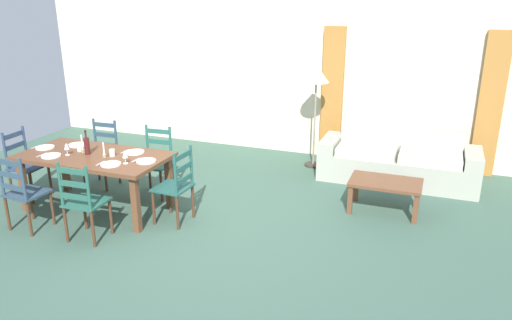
% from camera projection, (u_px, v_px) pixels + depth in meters
% --- Properties ---
extents(ground_plane, '(9.60, 9.60, 0.02)m').
position_uv_depth(ground_plane, '(206.00, 227.00, 5.94)').
color(ground_plane, '#3C5B4C').
extents(wall_far, '(9.60, 0.16, 2.70)m').
position_uv_depth(wall_far, '(289.00, 75.00, 8.41)').
color(wall_far, beige).
rests_on(wall_far, ground_plane).
extents(curtain_panel_left, '(0.35, 0.08, 2.20)m').
position_uv_depth(curtain_panel_left, '(332.00, 94.00, 8.10)').
color(curtain_panel_left, '#B37432').
rests_on(curtain_panel_left, ground_plane).
extents(curtain_panel_right, '(0.35, 0.08, 2.20)m').
position_uv_depth(curtain_panel_right, '(490.00, 106.00, 7.29)').
color(curtain_panel_right, '#B37432').
rests_on(curtain_panel_right, ground_plane).
extents(dining_table, '(1.90, 0.96, 0.75)m').
position_uv_depth(dining_table, '(94.00, 161.00, 6.22)').
color(dining_table, brown).
rests_on(dining_table, ground_plane).
extents(dining_chair_near_left, '(0.45, 0.43, 0.96)m').
position_uv_depth(dining_chair_near_left, '(23.00, 192.00, 5.72)').
color(dining_chair_near_left, '#2D4254').
rests_on(dining_chair_near_left, ground_plane).
extents(dining_chair_near_right, '(0.44, 0.42, 0.96)m').
position_uv_depth(dining_chair_near_right, '(83.00, 202.00, 5.47)').
color(dining_chair_near_right, '#255849').
rests_on(dining_chair_near_right, ground_plane).
extents(dining_chair_far_left, '(0.44, 0.42, 0.96)m').
position_uv_depth(dining_chair_far_left, '(102.00, 154.00, 7.10)').
color(dining_chair_far_left, '#2B4355').
rests_on(dining_chair_far_left, ground_plane).
extents(dining_chair_far_right, '(0.45, 0.43, 0.96)m').
position_uv_depth(dining_chair_far_right, '(156.00, 161.00, 6.77)').
color(dining_chair_far_right, '#255C50').
rests_on(dining_chair_far_right, ground_plane).
extents(dining_chair_head_west, '(0.42, 0.44, 0.96)m').
position_uv_depth(dining_chair_head_west, '(25.00, 164.00, 6.66)').
color(dining_chair_head_west, navy).
rests_on(dining_chair_head_west, ground_plane).
extents(dining_chair_head_east, '(0.42, 0.44, 0.96)m').
position_uv_depth(dining_chair_head_east, '(176.00, 186.00, 5.92)').
color(dining_chair_head_east, '#23544D').
rests_on(dining_chair_head_east, ground_plane).
extents(dinner_plate_near_left, '(0.24, 0.24, 0.02)m').
position_uv_depth(dinner_plate_near_left, '(51.00, 156.00, 6.12)').
color(dinner_plate_near_left, white).
rests_on(dinner_plate_near_left, dining_table).
extents(fork_near_left, '(0.02, 0.17, 0.01)m').
position_uv_depth(fork_near_left, '(42.00, 155.00, 6.17)').
color(fork_near_left, silver).
rests_on(fork_near_left, dining_table).
extents(dinner_plate_near_right, '(0.24, 0.24, 0.02)m').
position_uv_depth(dinner_plate_near_right, '(111.00, 164.00, 5.82)').
color(dinner_plate_near_right, white).
rests_on(dinner_plate_near_right, dining_table).
extents(fork_near_right, '(0.02, 0.17, 0.01)m').
position_uv_depth(fork_near_right, '(100.00, 163.00, 5.87)').
color(fork_near_right, silver).
rests_on(fork_near_right, dining_table).
extents(dinner_plate_far_left, '(0.24, 0.24, 0.02)m').
position_uv_depth(dinner_plate_far_left, '(78.00, 145.00, 6.56)').
color(dinner_plate_far_left, white).
rests_on(dinner_plate_far_left, dining_table).
extents(fork_far_left, '(0.02, 0.17, 0.01)m').
position_uv_depth(fork_far_left, '(69.00, 144.00, 6.62)').
color(fork_far_left, silver).
rests_on(fork_far_left, dining_table).
extents(dinner_plate_far_right, '(0.24, 0.24, 0.02)m').
position_uv_depth(dinner_plate_far_right, '(135.00, 152.00, 6.26)').
color(dinner_plate_far_right, white).
rests_on(dinner_plate_far_right, dining_table).
extents(fork_far_right, '(0.02, 0.17, 0.01)m').
position_uv_depth(fork_far_right, '(125.00, 151.00, 6.31)').
color(fork_far_right, silver).
rests_on(fork_far_right, dining_table).
extents(dinner_plate_head_west, '(0.24, 0.24, 0.02)m').
position_uv_depth(dinner_plate_head_west, '(45.00, 147.00, 6.45)').
color(dinner_plate_head_west, white).
rests_on(dinner_plate_head_west, dining_table).
extents(fork_head_west, '(0.02, 0.17, 0.01)m').
position_uv_depth(fork_head_west, '(36.00, 147.00, 6.51)').
color(fork_head_west, silver).
rests_on(fork_head_west, dining_table).
extents(dinner_plate_head_east, '(0.24, 0.24, 0.02)m').
position_uv_depth(dinner_plate_head_east, '(146.00, 161.00, 5.93)').
color(dinner_plate_head_east, white).
rests_on(dinner_plate_head_east, dining_table).
extents(fork_head_east, '(0.02, 0.17, 0.01)m').
position_uv_depth(fork_head_east, '(136.00, 160.00, 5.98)').
color(fork_head_east, silver).
rests_on(fork_head_east, dining_table).
extents(wine_bottle, '(0.07, 0.07, 0.32)m').
position_uv_depth(wine_bottle, '(87.00, 145.00, 6.17)').
color(wine_bottle, '#471919').
rests_on(wine_bottle, dining_table).
extents(wine_glass_near_left, '(0.06, 0.06, 0.16)m').
position_uv_depth(wine_glass_near_left, '(67.00, 147.00, 6.14)').
color(wine_glass_near_left, white).
rests_on(wine_glass_near_left, dining_table).
extents(wine_glass_near_right, '(0.06, 0.06, 0.16)m').
position_uv_depth(wine_glass_near_right, '(125.00, 155.00, 5.83)').
color(wine_glass_near_right, white).
rests_on(wine_glass_near_right, dining_table).
extents(coffee_cup_primary, '(0.07, 0.07, 0.09)m').
position_uv_depth(coffee_cup_primary, '(112.00, 153.00, 6.12)').
color(coffee_cup_primary, silver).
rests_on(coffee_cup_primary, dining_table).
extents(coffee_cup_secondary, '(0.07, 0.07, 0.09)m').
position_uv_depth(coffee_cup_secondary, '(80.00, 148.00, 6.31)').
color(coffee_cup_secondary, silver).
rests_on(coffee_cup_secondary, dining_table).
extents(candle_tall, '(0.05, 0.05, 0.24)m').
position_uv_depth(candle_tall, '(82.00, 148.00, 6.25)').
color(candle_tall, '#998C66').
rests_on(candle_tall, dining_table).
extents(candle_short, '(0.05, 0.05, 0.19)m').
position_uv_depth(candle_short, '(104.00, 153.00, 6.07)').
color(candle_short, '#998C66').
rests_on(candle_short, dining_table).
extents(couch, '(2.28, 0.80, 0.80)m').
position_uv_depth(couch, '(398.00, 162.00, 7.33)').
color(couch, '#ABAA99').
rests_on(couch, ground_plane).
extents(coffee_table, '(0.90, 0.56, 0.42)m').
position_uv_depth(coffee_table, '(385.00, 186.00, 6.25)').
color(coffee_table, brown).
rests_on(coffee_table, ground_plane).
extents(standing_lamp, '(0.40, 0.40, 1.64)m').
position_uv_depth(standing_lamp, '(316.00, 80.00, 7.58)').
color(standing_lamp, '#332D28').
rests_on(standing_lamp, ground_plane).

